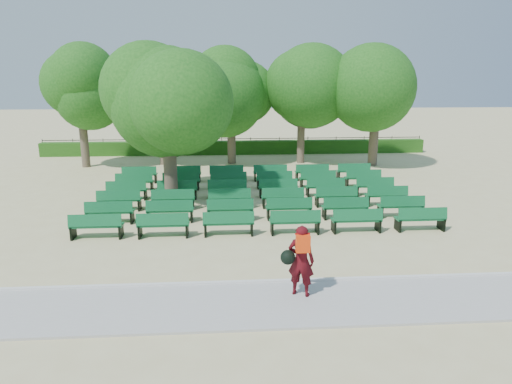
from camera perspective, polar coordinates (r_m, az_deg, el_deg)
ground at (r=17.74m, az=-1.16°, el=-2.67°), size 120.00×120.00×0.00m
paving at (r=10.88m, az=0.88°, el=-13.89°), size 30.00×2.20×0.06m
curb at (r=11.89m, az=0.40°, el=-11.20°), size 30.00×0.12×0.10m
hedge at (r=31.32m, az=-2.47°, el=5.58°), size 26.00×0.70×0.90m
fence at (r=31.79m, az=-2.48°, el=4.88°), size 26.00×0.10×1.02m
tree_line at (r=27.46m, az=-2.22°, el=3.40°), size 21.80×6.80×7.04m
bench_array at (r=19.28m, az=-0.24°, el=-1.01°), size 1.71×0.59×1.07m
tree_among at (r=18.87m, az=-11.08°, el=11.74°), size 4.89×4.89×6.65m
person at (r=10.92m, az=5.53°, el=-8.42°), size 0.88×0.64×1.75m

